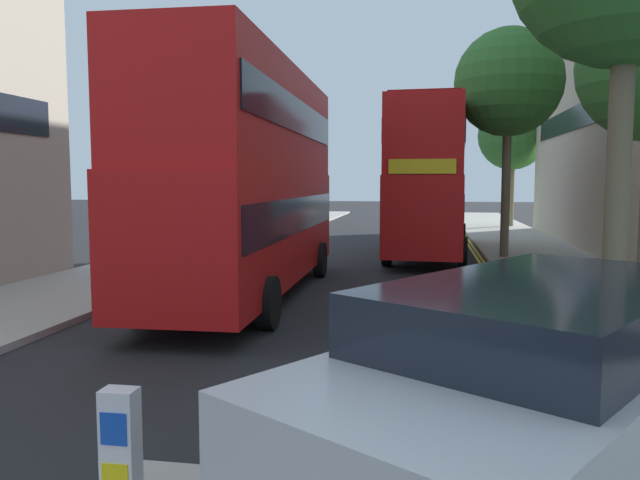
{
  "coord_description": "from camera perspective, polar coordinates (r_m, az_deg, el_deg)",
  "views": [
    {
      "loc": [
        2.37,
        0.12,
        2.84
      ],
      "look_at": [
        0.5,
        11.0,
        1.8
      ],
      "focal_mm": 34.87,
      "sensor_mm": 36.0,
      "label": 1
    }
  ],
  "objects": [
    {
      "name": "keep_left_bollard",
      "position": [
        5.49,
        -17.79,
        -18.88
      ],
      "size": [
        0.36,
        0.28,
        1.11
      ],
      "color": "silver",
      "rests_on": "traffic_island"
    },
    {
      "name": "taxi_minivan",
      "position": [
        4.93,
        19.09,
        -15.96
      ],
      "size": [
        4.18,
        5.05,
        2.12
      ],
      "color": "silver",
      "rests_on": "ground"
    },
    {
      "name": "pedestrian_far",
      "position": [
        19.61,
        25.05,
        -0.55
      ],
      "size": [
        0.34,
        0.22,
        1.62
      ],
      "color": "#2D2D38",
      "rests_on": "sidewalk_right"
    },
    {
      "name": "sidewalk_right",
      "position": [
        16.64,
        24.06,
        -4.67
      ],
      "size": [
        4.0,
        80.0,
        0.14
      ],
      "primitive_type": "cube",
      "color": "#ADA89E",
      "rests_on": "ground"
    },
    {
      "name": "kerb_line_inner",
      "position": [
        14.29,
        17.18,
        -6.31
      ],
      "size": [
        0.1,
        56.0,
        0.01
      ],
      "primitive_type": "cube",
      "color": "yellow",
      "rests_on": "ground"
    },
    {
      "name": "double_decker_bus_away",
      "position": [
        15.33,
        -6.52,
        6.06
      ],
      "size": [
        2.97,
        10.86,
        5.64
      ],
      "color": "red",
      "rests_on": "ground"
    },
    {
      "name": "kerb_line_outer",
      "position": [
        14.31,
        17.82,
        -6.31
      ],
      "size": [
        0.1,
        56.0,
        0.01
      ],
      "primitive_type": "cube",
      "color": "yellow",
      "rests_on": "ground"
    },
    {
      "name": "street_tree_far",
      "position": [
        23.55,
        16.92,
        13.61
      ],
      "size": [
        3.8,
        3.8,
        8.1
      ],
      "color": "#6B6047",
      "rests_on": "sidewalk_right"
    },
    {
      "name": "double_decker_bus_oncoming",
      "position": [
        24.25,
        10.07,
        5.75
      ],
      "size": [
        3.18,
        10.91,
        5.64
      ],
      "color": "red",
      "rests_on": "ground"
    },
    {
      "name": "sidewalk_left",
      "position": [
        18.4,
        -19.24,
        -3.58
      ],
      "size": [
        4.0,
        80.0,
        0.14
      ],
      "primitive_type": "cube",
      "color": "#ADA89E",
      "rests_on": "ground"
    },
    {
      "name": "street_tree_distant",
      "position": [
        39.72,
        17.26,
        9.11
      ],
      "size": [
        4.13,
        4.13,
        7.54
      ],
      "color": "#6B6047",
      "rests_on": "sidewalk_right"
    }
  ]
}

